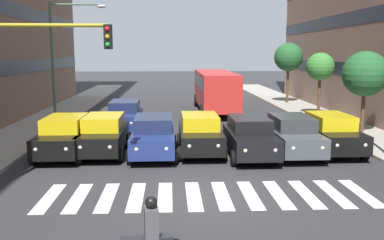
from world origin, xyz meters
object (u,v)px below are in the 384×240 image
object	(u,v)px
car_4	(154,136)
traffic_light_gantry	(19,78)
car_2	(250,137)
car_1	(292,135)
street_tree_3	(289,57)
bus_behind_traffic	(215,87)
car_0	(331,133)
street_lamp_left	(383,52)
street_tree_1	(365,74)
car_5	(104,134)
motorcycle_with_rider	(149,239)
car_3	(200,133)
car_row2_0	(125,116)
car_6	(65,136)
street_lamp_right	(62,50)
street_tree_2	(320,67)

from	to	relation	value
car_4	traffic_light_gantry	distance (m)	6.77
car_4	car_2	bearing A→B (deg)	173.83
car_1	car_4	distance (m)	6.06
street_tree_3	car_1	bearing A→B (deg)	75.37
bus_behind_traffic	street_tree_3	world-z (taller)	street_tree_3
car_0	street_lamp_left	world-z (taller)	street_lamp_left
street_tree_1	bus_behind_traffic	bearing A→B (deg)	-54.78
car_5	bus_behind_traffic	size ratio (longest dim) A/B	0.42
car_0	motorcycle_with_rider	distance (m)	12.82
car_2	car_3	distance (m)	2.26
car_row2_0	street_lamp_left	bearing A→B (deg)	147.03
car_0	traffic_light_gantry	world-z (taller)	traffic_light_gantry
motorcycle_with_rider	car_6	bearing A→B (deg)	-67.89
bus_behind_traffic	street_tree_3	distance (m)	8.27
car_row2_0	street_tree_1	bearing A→B (deg)	171.13
car_3	car_6	xyz separation A→B (m)	(5.90, 0.29, 0.00)
car_2	car_3	world-z (taller)	same
car_3	street_lamp_right	bearing A→B (deg)	-42.60
car_0	street_tree_3	world-z (taller)	street_tree_3
car_row2_0	car_1	bearing A→B (deg)	141.53
car_6	car_row2_0	distance (m)	6.33
street_tree_3	car_3	bearing A→B (deg)	63.72
traffic_light_gantry	street_lamp_left	size ratio (longest dim) A/B	0.79
car_1	car_row2_0	size ratio (longest dim) A/B	1.00
car_3	car_6	world-z (taller)	same
car_0	bus_behind_traffic	size ratio (longest dim) A/B	0.42
car_2	street_lamp_left	size ratio (longest dim) A/B	0.64
car_0	motorcycle_with_rider	bearing A→B (deg)	53.13
car_2	street_tree_2	world-z (taller)	street_tree_2
car_6	traffic_light_gantry	size ratio (longest dim) A/B	0.81
car_1	bus_behind_traffic	size ratio (longest dim) A/B	0.42
car_0	car_3	size ratio (longest dim) A/B	1.00
car_2	car_3	xyz separation A→B (m)	(2.08, -0.89, 0.00)
car_5	street_lamp_right	bearing A→B (deg)	-64.32
car_1	street_lamp_right	bearing A→B (deg)	-33.21
car_6	car_row2_0	world-z (taller)	same
bus_behind_traffic	motorcycle_with_rider	bearing A→B (deg)	80.86
street_tree_1	street_lamp_right	bearing A→B (deg)	-11.33
street_tree_1	motorcycle_with_rider	bearing A→B (deg)	52.38
car_0	car_5	size ratio (longest dim) A/B	1.00
car_4	street_lamp_left	size ratio (longest dim) A/B	0.64
street_tree_1	car_3	bearing A→B (deg)	22.12
car_row2_0	motorcycle_with_rider	xyz separation A→B (m)	(-2.16, 16.15, -0.24)
car_row2_0	street_tree_1	distance (m)	13.41
car_0	car_2	distance (m)	3.89
bus_behind_traffic	car_5	bearing A→B (deg)	65.00
street_lamp_left	street_tree_2	size ratio (longest dim) A/B	1.62
car_4	car_5	xyz separation A→B (m)	(2.22, -0.43, 0.00)
car_1	car_3	world-z (taller)	same
car_5	traffic_light_gantry	world-z (taller)	traffic_light_gantry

